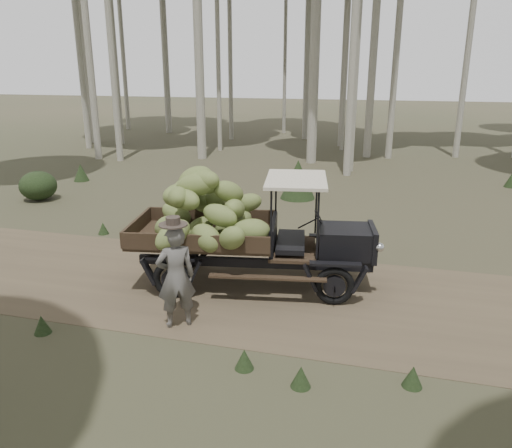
# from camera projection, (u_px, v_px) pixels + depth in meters

# --- Properties ---
(ground) EXTENTS (120.00, 120.00, 0.00)m
(ground) POSITION_uv_depth(u_px,v_px,m) (315.00, 298.00, 9.02)
(ground) COLOR #473D2B
(ground) RESTS_ON ground
(dirt_track) EXTENTS (70.00, 4.00, 0.01)m
(dirt_track) POSITION_uv_depth(u_px,v_px,m) (315.00, 298.00, 9.02)
(dirt_track) COLOR brown
(dirt_track) RESTS_ON ground
(banana_truck) EXTENTS (4.76, 2.63, 2.35)m
(banana_truck) POSITION_uv_depth(u_px,v_px,m) (229.00, 219.00, 9.22)
(banana_truck) COLOR black
(banana_truck) RESTS_ON ground
(farmer) EXTENTS (0.73, 0.68, 1.83)m
(farmer) POSITION_uv_depth(u_px,v_px,m) (176.00, 276.00, 7.83)
(farmer) COLOR #585450
(farmer) RESTS_ON ground
(undergrowth) EXTENTS (24.90, 21.51, 1.39)m
(undergrowth) POSITION_uv_depth(u_px,v_px,m) (364.00, 327.00, 6.98)
(undergrowth) COLOR #233319
(undergrowth) RESTS_ON ground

